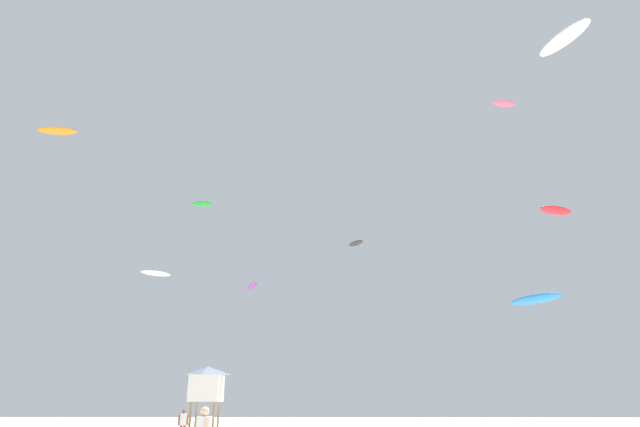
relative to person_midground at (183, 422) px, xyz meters
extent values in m
sphere|color=beige|center=(4.31, -13.83, 0.77)|extent=(0.24, 0.24, 0.24)
cylinder|color=silver|center=(0.00, 0.00, 0.15)|extent=(0.35, 0.35, 0.57)
cylinder|color=brown|center=(0.20, 0.05, 0.12)|extent=(0.10, 0.10, 0.53)
cylinder|color=brown|center=(-0.20, -0.05, 0.12)|extent=(0.10, 0.10, 0.53)
sphere|color=brown|center=(0.00, 0.00, 0.54)|extent=(0.21, 0.21, 0.21)
cylinder|color=#8C704C|center=(0.04, 8.44, 0.05)|extent=(0.14, 0.14, 1.90)
cylinder|color=#8C704C|center=(0.04, 6.94, 0.05)|extent=(0.14, 0.14, 1.90)
cylinder|color=#8C704C|center=(-1.46, 8.44, 0.05)|extent=(0.14, 0.14, 1.90)
cylinder|color=#8C704C|center=(-1.46, 6.94, 0.05)|extent=(0.14, 0.14, 1.90)
cube|color=white|center=(-0.71, 7.69, 1.85)|extent=(2.00, 2.00, 1.70)
pyramid|color=slate|center=(-0.71, 7.69, 2.97)|extent=(2.30, 2.30, 0.55)
ellipsoid|color=#2D2D33|center=(10.19, 20.39, 15.75)|extent=(1.75, 2.09, 0.46)
ellipsoid|color=green|center=(-4.72, 17.58, 18.98)|extent=(2.07, 0.61, 0.52)
cylinder|color=blue|center=(-4.72, 17.58, 19.07)|extent=(1.90, 0.11, 0.09)
ellipsoid|color=white|center=(-10.26, 22.55, 13.32)|extent=(3.04, 2.52, 0.56)
ellipsoid|color=white|center=(24.35, 1.87, 25.22)|extent=(3.00, 4.49, 0.73)
ellipsoid|color=red|center=(23.76, 6.28, 13.83)|extent=(2.93, 1.87, 0.58)
ellipsoid|color=purple|center=(-0.15, 21.47, 11.72)|extent=(1.90, 3.39, 0.67)
ellipsoid|color=orange|center=(-14.85, 8.51, 21.99)|extent=(3.27, 1.31, 0.54)
cylinder|color=purple|center=(-14.85, 8.51, 22.14)|extent=(2.93, 0.49, 0.14)
ellipsoid|color=#E5598C|center=(22.87, 10.46, 25.35)|extent=(2.25, 1.02, 0.54)
cylinder|color=white|center=(22.87, 10.46, 25.45)|extent=(1.98, 0.48, 0.10)
ellipsoid|color=blue|center=(22.75, 9.63, 8.11)|extent=(3.38, 4.40, 0.79)
camera|label=1|loc=(7.65, -28.17, 1.02)|focal=28.67mm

